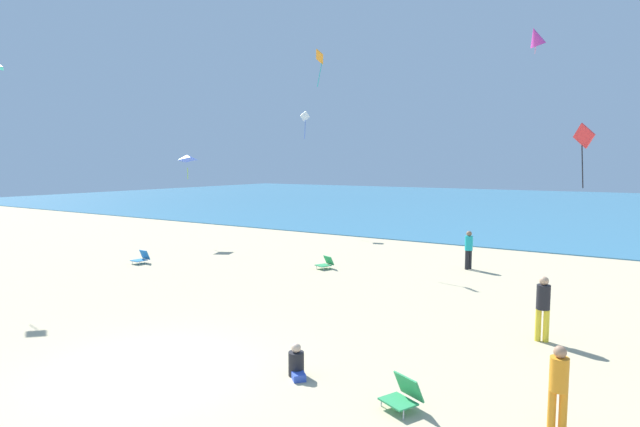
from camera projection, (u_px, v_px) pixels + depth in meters
name	position (u px, v px, depth m)	size (l,w,h in m)	color
ground_plane	(368.00, 279.00, 19.09)	(120.00, 120.00, 0.00)	#C6B58C
ocean_water	(543.00, 205.00, 52.38)	(120.00, 60.00, 0.05)	teal
beach_chair_far_right	(403.00, 394.00, 8.99)	(0.77, 0.77, 0.59)	#2D9956
beach_chair_near_camera	(142.00, 258.00, 22.11)	(0.57, 0.69, 0.56)	#2370B2
beach_chair_mid_beach	(326.00, 263.00, 21.00)	(0.71, 0.79, 0.51)	#2D9956
person_0	(297.00, 364.00, 10.38)	(0.59, 0.57, 0.68)	black
person_2	(559.00, 384.00, 8.08)	(0.35, 0.35, 1.46)	orange
person_3	(469.00, 247.00, 20.82)	(0.43, 0.43, 1.58)	black
person_4	(543.00, 304.00, 12.35)	(0.36, 0.36, 1.61)	yellow
kite_orange	(320.00, 58.00, 23.80)	(0.64, 0.46, 1.74)	orange
kite_blue	(187.00, 158.00, 27.74)	(0.88, 0.99, 1.41)	blue
kite_magenta	(536.00, 37.00, 22.09)	(1.09, 1.09, 1.22)	#DB3DA8
kite_white	(305.00, 118.00, 32.54)	(0.37, 0.62, 1.77)	white
kite_red	(584.00, 139.00, 13.70)	(0.58, 0.45, 1.75)	red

